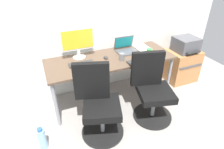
# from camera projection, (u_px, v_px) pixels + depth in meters

# --- Properties ---
(ground_plane) EXTENTS (5.28, 5.28, 0.00)m
(ground_plane) POSITION_uv_depth(u_px,v_px,m) (111.00, 97.00, 3.06)
(ground_plane) COLOR gray
(back_wall) EXTENTS (4.40, 0.04, 2.60)m
(back_wall) POSITION_uv_depth(u_px,v_px,m) (100.00, 10.00, 2.72)
(back_wall) COLOR silver
(back_wall) RESTS_ON ground
(desk) EXTENTS (1.84, 0.68, 0.71)m
(desk) POSITION_uv_depth(u_px,v_px,m) (111.00, 62.00, 2.73)
(desk) COLOR brown
(desk) RESTS_ON ground
(office_chair_left) EXTENTS (0.55, 0.55, 0.94)m
(office_chair_left) POSITION_uv_depth(u_px,v_px,m) (99.00, 105.00, 2.26)
(office_chair_left) COLOR black
(office_chair_left) RESTS_ON ground
(office_chair_right) EXTENTS (0.54, 0.54, 0.94)m
(office_chair_right) POSITION_uv_depth(u_px,v_px,m) (152.00, 90.00, 2.51)
(office_chair_right) COLOR black
(office_chair_right) RESTS_ON ground
(side_cabinet) EXTENTS (0.53, 0.44, 0.57)m
(side_cabinet) POSITION_uv_depth(u_px,v_px,m) (181.00, 65.00, 3.40)
(side_cabinet) COLOR #B77542
(side_cabinet) RESTS_ON ground
(printer) EXTENTS (0.38, 0.40, 0.24)m
(printer) POSITION_uv_depth(u_px,v_px,m) (186.00, 44.00, 3.18)
(printer) COLOR #515156
(printer) RESTS_ON side_cabinet
(water_bottle_on_floor) EXTENTS (0.09, 0.09, 0.31)m
(water_bottle_on_floor) POSITION_uv_depth(u_px,v_px,m) (42.00, 139.00, 2.17)
(water_bottle_on_floor) COLOR #8CBFF2
(water_bottle_on_floor) RESTS_ON ground
(desktop_monitor) EXTENTS (0.48, 0.18, 0.43)m
(desktop_monitor) POSITION_uv_depth(u_px,v_px,m) (78.00, 41.00, 2.59)
(desktop_monitor) COLOR silver
(desktop_monitor) RESTS_ON desk
(open_laptop) EXTENTS (0.31, 0.28, 0.22)m
(open_laptop) POSITION_uv_depth(u_px,v_px,m) (126.00, 48.00, 2.87)
(open_laptop) COLOR #4C4C51
(open_laptop) RESTS_ON desk
(keyboard_by_monitor) EXTENTS (0.34, 0.12, 0.02)m
(keyboard_by_monitor) POSITION_uv_depth(u_px,v_px,m) (81.00, 64.00, 2.53)
(keyboard_by_monitor) COLOR #2D2D2D
(keyboard_by_monitor) RESTS_ON desk
(keyboard_by_laptop) EXTENTS (0.34, 0.12, 0.02)m
(keyboard_by_laptop) POSITION_uv_depth(u_px,v_px,m) (139.00, 61.00, 2.59)
(keyboard_by_laptop) COLOR #2D2D2D
(keyboard_by_laptop) RESTS_ON desk
(mouse_by_monitor) EXTENTS (0.06, 0.10, 0.03)m
(mouse_by_monitor) POSITION_uv_depth(u_px,v_px,m) (106.00, 57.00, 2.68)
(mouse_by_monitor) COLOR #2D2D2D
(mouse_by_monitor) RESTS_ON desk
(mouse_by_laptop) EXTENTS (0.06, 0.10, 0.03)m
(mouse_by_laptop) POSITION_uv_depth(u_px,v_px,m) (152.00, 58.00, 2.67)
(mouse_by_laptop) COLOR silver
(mouse_by_laptop) RESTS_ON desk
(coffee_mug) EXTENTS (0.08, 0.08, 0.09)m
(coffee_mug) POSITION_uv_depth(u_px,v_px,m) (149.00, 52.00, 2.78)
(coffee_mug) COLOR green
(coffee_mug) RESTS_ON desk
(pen_cup) EXTENTS (0.07, 0.07, 0.10)m
(pen_cup) POSITION_uv_depth(u_px,v_px,m) (122.00, 57.00, 2.61)
(pen_cup) COLOR slate
(pen_cup) RESTS_ON desk
(paper_pile) EXTENTS (0.21, 0.30, 0.01)m
(paper_pile) POSITION_uv_depth(u_px,v_px,m) (142.00, 47.00, 3.02)
(paper_pile) COLOR white
(paper_pile) RESTS_ON desk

